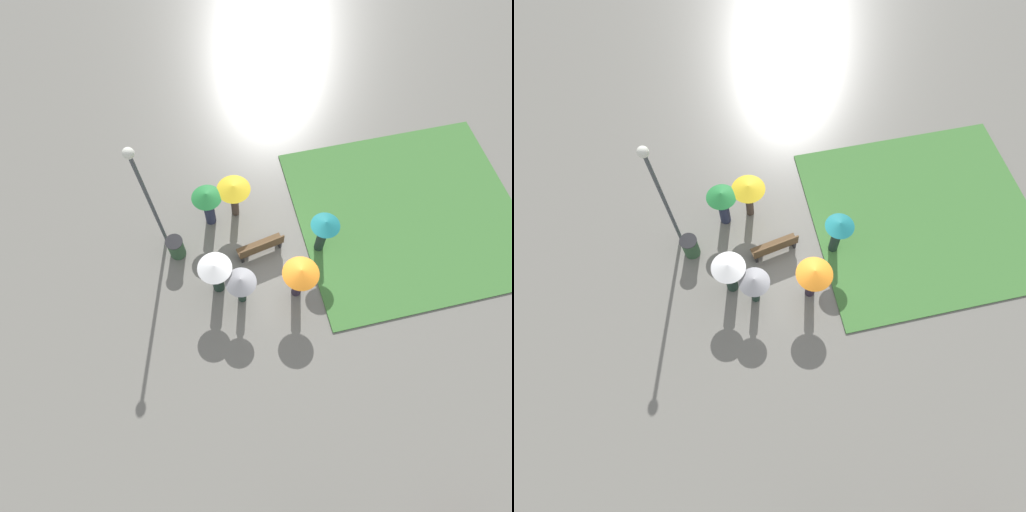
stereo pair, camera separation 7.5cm
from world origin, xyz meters
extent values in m
plane|color=slate|center=(0.00, 0.00, 0.00)|extent=(90.00, 90.00, 0.00)
cube|color=#427A38|center=(-5.28, -1.09, 0.03)|extent=(8.25, 7.47, 0.06)
cube|color=brown|center=(0.54, -0.83, 0.42)|extent=(1.72, 0.73, 0.05)
cube|color=brown|center=(0.50, -0.65, 0.68)|extent=(1.65, 0.37, 0.45)
cube|color=#232326|center=(-0.19, -0.97, 0.20)|extent=(0.15, 0.39, 0.40)
cube|color=#232326|center=(1.26, -0.69, 0.20)|extent=(0.15, 0.39, 0.40)
cylinder|color=#474C51|center=(3.79, -2.05, 2.35)|extent=(0.12, 0.12, 4.71)
sphere|color=white|center=(3.79, -2.05, 4.87)|extent=(0.32, 0.32, 0.32)
cylinder|color=#335638|center=(3.43, -1.38, 0.46)|extent=(0.56, 0.56, 0.92)
cylinder|color=black|center=(3.43, -1.38, 0.94)|extent=(0.61, 0.61, 0.03)
cylinder|color=#1E3328|center=(1.53, 0.80, 0.50)|extent=(0.38, 0.38, 1.00)
sphere|color=tan|center=(1.53, 0.80, 1.10)|extent=(0.20, 0.20, 0.20)
cylinder|color=#4C4C4F|center=(1.53, 0.80, 1.38)|extent=(0.02, 0.02, 0.35)
cone|color=gray|center=(1.53, 0.80, 1.68)|extent=(0.99, 0.99, 0.25)
cylinder|color=#47382D|center=(1.08, -2.61, 0.50)|extent=(0.40, 0.40, 0.99)
sphere|color=#997051|center=(1.08, -2.61, 1.11)|extent=(0.23, 0.23, 0.23)
cylinder|color=#4C4C4F|center=(1.08, -2.61, 1.40)|extent=(0.02, 0.02, 0.35)
cone|color=gold|center=(1.08, -2.61, 1.67)|extent=(1.19, 1.19, 0.20)
cylinder|color=#282D47|center=(2.04, -2.48, 0.51)|extent=(0.53, 0.53, 1.01)
sphere|color=#997051|center=(2.04, -2.48, 1.11)|extent=(0.20, 0.20, 0.20)
cylinder|color=#4C4C4F|center=(2.04, -2.48, 1.39)|extent=(0.02, 0.02, 0.35)
cone|color=#237A38|center=(2.04, -2.48, 1.68)|extent=(1.06, 1.06, 0.23)
cylinder|color=#2D2333|center=(-0.33, 0.98, 0.56)|extent=(0.39, 0.39, 1.13)
sphere|color=tan|center=(-0.33, 0.98, 1.23)|extent=(0.22, 0.22, 0.22)
cylinder|color=#4C4C4F|center=(-0.33, 0.98, 1.52)|extent=(0.02, 0.02, 0.35)
cone|color=orange|center=(-0.33, 0.98, 1.82)|extent=(1.17, 1.17, 0.26)
cylinder|color=#1E3328|center=(2.23, 0.22, 0.58)|extent=(0.48, 0.48, 1.15)
sphere|color=tan|center=(2.23, 0.22, 1.25)|extent=(0.20, 0.20, 0.20)
cylinder|color=#4C4C4F|center=(2.23, 0.22, 1.53)|extent=(0.02, 0.02, 0.35)
cone|color=white|center=(2.23, 0.22, 1.80)|extent=(1.10, 1.10, 0.20)
cylinder|color=#1E3328|center=(-1.56, -0.48, 0.57)|extent=(0.45, 0.45, 1.15)
sphere|color=tan|center=(-1.56, -0.48, 1.25)|extent=(0.20, 0.20, 0.20)
cylinder|color=#4C4C4F|center=(-1.56, -0.48, 1.52)|extent=(0.02, 0.02, 0.35)
cone|color=#197075|center=(-1.56, -0.48, 1.81)|extent=(0.97, 0.97, 0.22)
camera|label=1|loc=(2.04, 5.21, 13.09)|focal=28.00mm
camera|label=2|loc=(1.97, 5.23, 13.09)|focal=28.00mm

